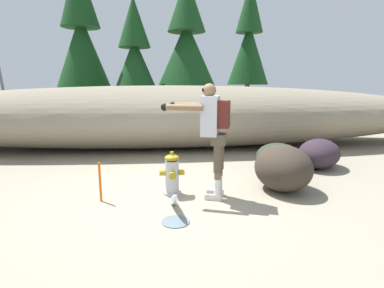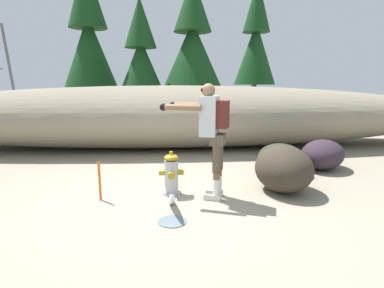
{
  "view_description": "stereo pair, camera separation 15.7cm",
  "coord_description": "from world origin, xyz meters",
  "px_view_note": "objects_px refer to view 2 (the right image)",
  "views": [
    {
      "loc": [
        -0.24,
        -4.47,
        1.71
      ],
      "look_at": [
        0.28,
        0.4,
        0.75
      ],
      "focal_mm": 28.0,
      "sensor_mm": 36.0,
      "label": 1
    },
    {
      "loc": [
        -0.08,
        -4.48,
        1.71
      ],
      "look_at": [
        0.28,
        0.4,
        0.75
      ],
      "focal_mm": 28.0,
      "sensor_mm": 36.0,
      "label": 2
    }
  ],
  "objects_px": {
    "utility_worker": "(211,127)",
    "boulder_small": "(281,158)",
    "survey_stake": "(100,181)",
    "boulder_large": "(323,154)",
    "boulder_mid": "(284,169)",
    "fire_hydrant": "(171,175)"
  },
  "relations": [
    {
      "from": "utility_worker",
      "to": "boulder_small",
      "type": "xyz_separation_m",
      "value": [
        1.58,
        1.22,
        -0.82
      ]
    },
    {
      "from": "boulder_small",
      "to": "survey_stake",
      "type": "xyz_separation_m",
      "value": [
        -3.25,
        -1.22,
        0.01
      ]
    },
    {
      "from": "utility_worker",
      "to": "boulder_large",
      "type": "bearing_deg",
      "value": -131.59
    },
    {
      "from": "utility_worker",
      "to": "survey_stake",
      "type": "relative_size",
      "value": 2.9
    },
    {
      "from": "boulder_large",
      "to": "boulder_small",
      "type": "xyz_separation_m",
      "value": [
        -0.96,
        -0.22,
        -0.02
      ]
    },
    {
      "from": "boulder_mid",
      "to": "boulder_small",
      "type": "xyz_separation_m",
      "value": [
        0.35,
        1.02,
        -0.09
      ]
    },
    {
      "from": "fire_hydrant",
      "to": "utility_worker",
      "type": "height_order",
      "value": "utility_worker"
    },
    {
      "from": "boulder_mid",
      "to": "boulder_small",
      "type": "relative_size",
      "value": 1.04
    },
    {
      "from": "fire_hydrant",
      "to": "boulder_mid",
      "type": "distance_m",
      "value": 1.83
    },
    {
      "from": "survey_stake",
      "to": "utility_worker",
      "type": "bearing_deg",
      "value": -0.07
    },
    {
      "from": "boulder_mid",
      "to": "boulder_large",
      "type": "bearing_deg",
      "value": 43.4
    },
    {
      "from": "boulder_small",
      "to": "fire_hydrant",
      "type": "bearing_deg",
      "value": -154.8
    },
    {
      "from": "utility_worker",
      "to": "boulder_small",
      "type": "relative_size",
      "value": 1.7
    },
    {
      "from": "boulder_large",
      "to": "boulder_mid",
      "type": "xyz_separation_m",
      "value": [
        -1.31,
        -1.24,
        0.07
      ]
    },
    {
      "from": "boulder_small",
      "to": "boulder_large",
      "type": "bearing_deg",
      "value": 12.73
    },
    {
      "from": "boulder_small",
      "to": "survey_stake",
      "type": "relative_size",
      "value": 1.7
    },
    {
      "from": "utility_worker",
      "to": "boulder_large",
      "type": "distance_m",
      "value": 3.03
    },
    {
      "from": "boulder_mid",
      "to": "boulder_small",
      "type": "bearing_deg",
      "value": 71.13
    },
    {
      "from": "utility_worker",
      "to": "boulder_mid",
      "type": "bearing_deg",
      "value": -151.83
    },
    {
      "from": "utility_worker",
      "to": "boulder_large",
      "type": "xyz_separation_m",
      "value": [
        2.54,
        1.44,
        -0.8
      ]
    },
    {
      "from": "utility_worker",
      "to": "fire_hydrant",
      "type": "bearing_deg",
      "value": 0.43
    },
    {
      "from": "fire_hydrant",
      "to": "boulder_small",
      "type": "distance_m",
      "value": 2.41
    }
  ]
}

